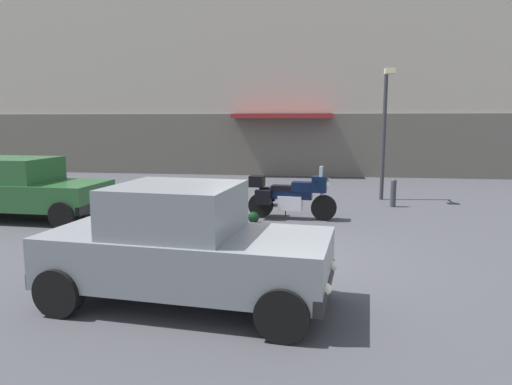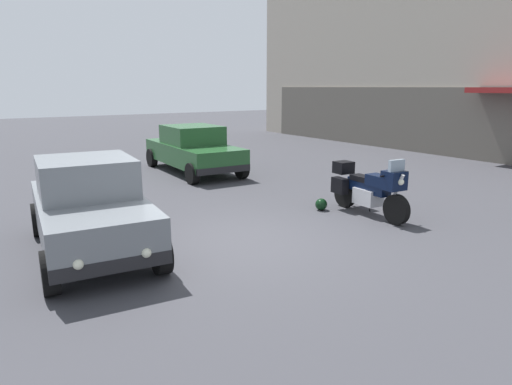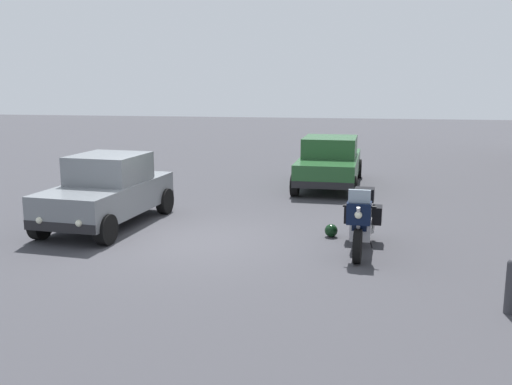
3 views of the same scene
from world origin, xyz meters
TOP-DOWN VIEW (x-y plane):
  - ground_plane at (0.00, 0.00)m, footprint 80.00×80.00m
  - building_facade_rear at (-0.00, 14.12)m, footprint 34.53×3.40m
  - motorcycle at (0.10, 3.50)m, footprint 2.26×0.80m
  - helmet at (-0.75, 2.89)m, footprint 0.28×0.28m
  - car_hatchback_near at (-0.93, -2.26)m, footprint 3.99×2.12m
  - car_sedan_far at (-6.82, 2.57)m, footprint 4.63×2.07m
  - streetlamp_curbside at (2.79, 6.69)m, footprint 0.28×0.94m
  - bollard_curbside at (2.97, 5.60)m, footprint 0.16×0.16m

SIDE VIEW (x-z plane):
  - ground_plane at x=0.00m, z-range 0.00..0.00m
  - helmet at x=-0.75m, z-range 0.00..0.28m
  - bollard_curbside at x=2.97m, z-range 0.03..0.85m
  - motorcycle at x=0.10m, z-range -0.06..1.30m
  - car_sedan_far at x=-6.82m, z-range 0.00..1.56m
  - car_hatchback_near at x=-0.93m, z-range -0.01..1.63m
  - streetlamp_curbside at x=2.79m, z-range 0.49..4.57m
  - building_facade_rear at x=0.00m, z-range -0.05..9.55m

